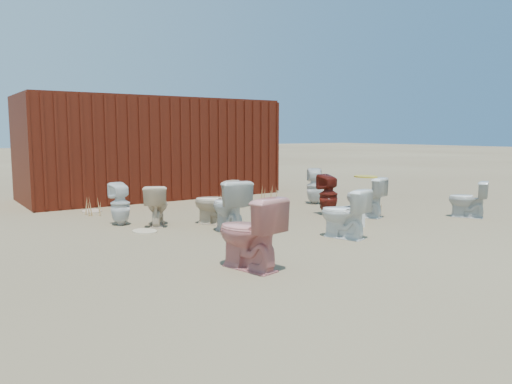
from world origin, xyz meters
TOP-DOWN VIEW (x-y plane):
  - ground at (0.00, 0.00)m, footprint 100.00×100.00m
  - shipping_container at (0.00, 5.20)m, footprint 6.00×2.40m
  - toilet_front_a at (-0.82, 0.15)m, footprint 0.59×0.89m
  - toilet_front_pink at (-1.74, -1.79)m, footprint 0.66×0.93m
  - toilet_front_c at (0.39, -1.16)m, footprint 0.61×0.82m
  - toilet_front_maroon at (1.65, 0.55)m, footprint 0.37×0.37m
  - toilet_front_e at (3.60, -1.13)m, footprint 0.65×0.77m
  - toilet_back_a at (-2.02, 1.76)m, footprint 0.35×0.36m
  - toilet_back_beige_left at (-0.64, 0.91)m, footprint 0.78×0.86m
  - toilet_back_beige_right at (-1.51, 1.39)m, footprint 0.67×0.78m
  - toilet_back_yellowlid at (2.04, -0.03)m, footprint 0.63×0.83m
  - toilet_back_e at (2.42, 1.84)m, footprint 0.50×0.50m
  - yellow_lid at (2.04, -0.03)m, footprint 0.38×0.48m
  - loose_tank at (1.07, -0.60)m, footprint 0.52×0.26m
  - loose_lid_near at (-2.00, 3.50)m, footprint 0.51×0.59m
  - loose_lid_far at (-1.91, 0.95)m, footprint 0.39×0.49m
  - weed_clump_a at (-2.04, 3.08)m, footprint 0.36×0.36m
  - weed_clump_b at (0.58, 2.76)m, footprint 0.32×0.32m
  - weed_clump_c at (1.97, 2.98)m, footprint 0.36×0.36m
  - weed_clump_d at (-0.55, 3.49)m, footprint 0.30×0.30m
  - weed_clump_e at (1.31, 3.50)m, footprint 0.34×0.34m
  - weed_clump_f at (2.66, 0.31)m, footprint 0.28×0.28m

SIDE VIEW (x-z plane):
  - ground at x=0.00m, z-range 0.00..0.00m
  - loose_lid_near at x=-2.00m, z-range 0.00..0.02m
  - loose_lid_far at x=-1.91m, z-range 0.00..0.02m
  - weed_clump_f at x=2.66m, z-range 0.00..0.22m
  - weed_clump_d at x=-0.55m, z-range 0.00..0.24m
  - weed_clump_b at x=0.58m, z-range 0.00..0.25m
  - weed_clump_e at x=1.31m, z-range 0.00..0.29m
  - weed_clump_c at x=1.97m, z-range 0.00..0.32m
  - weed_clump_a at x=-2.04m, z-range 0.00..0.33m
  - loose_tank at x=1.07m, z-range 0.00..0.35m
  - toilet_front_e at x=3.60m, z-range 0.00..0.68m
  - toilet_back_beige_right at x=-1.51m, z-range 0.00..0.70m
  - toilet_back_a at x=-2.02m, z-range 0.00..0.73m
  - toilet_front_c at x=0.39m, z-range 0.00..0.75m
  - toilet_back_yellowlid at x=2.04m, z-range 0.00..0.75m
  - toilet_back_beige_left at x=-0.64m, z-range 0.00..0.77m
  - toilet_front_maroon at x=1.65m, z-range 0.00..0.78m
  - toilet_back_e at x=2.42m, z-range 0.00..0.79m
  - toilet_front_a at x=-0.82m, z-range 0.00..0.84m
  - toilet_front_pink at x=-1.74m, z-range 0.00..0.86m
  - yellow_lid at x=2.04m, z-range 0.75..0.78m
  - shipping_container at x=0.00m, z-range 0.00..2.40m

